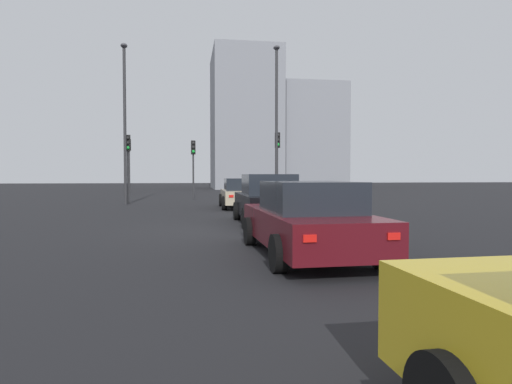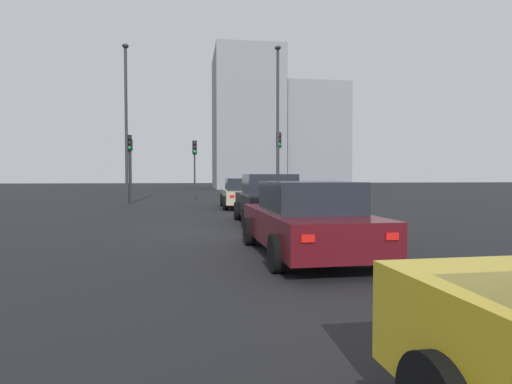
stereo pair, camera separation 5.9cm
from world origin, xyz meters
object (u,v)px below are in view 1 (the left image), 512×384
traffic_light_far_right (193,157)px  street_lamp_far (125,112)px  car_maroon_left_third (307,220)px  street_lamp_kerbside (277,113)px  car_beige_left_lead (241,194)px  traffic_light_near_left (128,154)px  traffic_light_far_left (129,155)px  traffic_light_near_right (277,152)px  car_black_left_second (268,200)px

traffic_light_far_right → street_lamp_far: bearing=-45.8°
car_maroon_left_third → street_lamp_kerbside: bearing=-10.6°
car_beige_left_lead → street_lamp_kerbside: size_ratio=0.48×
car_beige_left_lead → car_maroon_left_third: size_ratio=0.91×
traffic_light_near_left → traffic_light_far_left: bearing=-177.2°
street_lamp_far → traffic_light_near_right: bearing=-86.2°
traffic_light_near_left → traffic_light_far_right: size_ratio=0.99×
traffic_light_near_left → street_lamp_kerbside: bearing=82.2°
traffic_light_near_left → car_maroon_left_third: bearing=14.2°
traffic_light_near_right → street_lamp_kerbside: street_lamp_kerbside is taller
car_black_left_second → street_lamp_far: 13.05m
traffic_light_far_left → street_lamp_far: bearing=6.2°
street_lamp_kerbside → car_maroon_left_third: bearing=170.8°
traffic_light_far_right → street_lamp_kerbside: size_ratio=0.43×
car_beige_left_lead → car_maroon_left_third: bearing=-179.8°
traffic_light_near_right → street_lamp_far: bearing=-87.5°
traffic_light_near_right → street_lamp_kerbside: bearing=-17.2°
car_maroon_left_third → traffic_light_near_right: 17.48m
traffic_light_far_left → car_beige_left_lead: bearing=25.6°
traffic_light_far_left → street_lamp_far: (-11.37, -1.28, 1.85)m
car_black_left_second → traffic_light_far_right: 15.25m
car_beige_left_lead → car_maroon_left_third: (-12.91, 0.22, 0.01)m
traffic_light_far_left → traffic_light_far_right: (-7.19, -5.01, -0.42)m
traffic_light_near_right → traffic_light_far_right: (3.61, 4.89, -0.17)m
car_beige_left_lead → street_lamp_far: (3.61, 5.98, 4.35)m
car_maroon_left_third → street_lamp_far: size_ratio=0.54×
street_lamp_far → car_black_left_second: bearing=-150.9°
street_lamp_far → traffic_light_far_right: bearing=-41.8°
traffic_light_near_left → traffic_light_far_right: traffic_light_far_right is taller
street_lamp_far → street_lamp_kerbside: bearing=-91.0°
car_black_left_second → street_lamp_kerbside: (10.63, -2.41, 4.38)m
car_beige_left_lead → traffic_light_near_left: (3.97, 5.88, 2.06)m
car_maroon_left_third → traffic_light_near_left: traffic_light_near_left is taller
traffic_light_near_left → street_lamp_far: (-0.36, 0.10, 2.29)m
car_beige_left_lead → street_lamp_far: size_ratio=0.49×
car_maroon_left_third → traffic_light_near_left: size_ratio=1.24×
car_black_left_second → street_lamp_far: bearing=29.6°
traffic_light_far_right → street_lamp_kerbside: 6.80m
traffic_light_far_left → traffic_light_far_right: size_ratio=1.16×
street_lamp_kerbside → street_lamp_far: size_ratio=1.02×
car_black_left_second → traffic_light_near_right: traffic_light_near_right is taller
street_lamp_far → car_beige_left_lead: bearing=-121.2°
traffic_light_far_right → street_lamp_far: (-4.18, 3.73, 2.27)m
car_black_left_second → traffic_light_near_left: size_ratio=1.16×
street_lamp_kerbside → traffic_light_far_right: bearing=47.3°
traffic_light_near_left → street_lamp_kerbside: street_lamp_kerbside is taller
car_black_left_second → traffic_light_far_left: 23.43m
car_black_left_second → traffic_light_near_left: traffic_light_near_left is taller
traffic_light_far_left → street_lamp_kerbside: bearing=39.9°
car_black_left_second → traffic_light_near_left: bearing=28.4°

